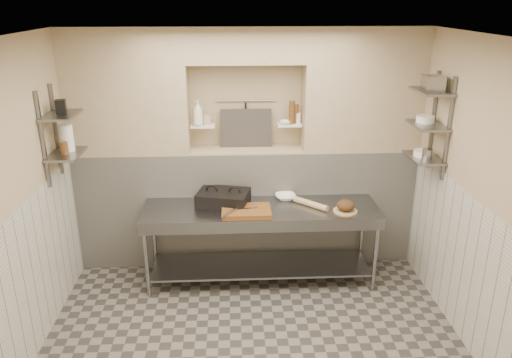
{
  "coord_description": "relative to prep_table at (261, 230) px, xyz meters",
  "views": [
    {
      "loc": [
        -0.18,
        -3.85,
        3.09
      ],
      "look_at": [
        0.07,
        0.9,
        1.35
      ],
      "focal_mm": 35.0,
      "sensor_mm": 36.0,
      "label": 1
    }
  ],
  "objects": [
    {
      "name": "shelf_rail_right_b",
      "position": [
        1.84,
        -0.33,
        1.21
      ],
      "size": [
        0.03,
        0.03,
        1.05
      ],
      "primitive_type": "cube",
      "color": "slate",
      "rests_on": "wall_right"
    },
    {
      "name": "wall_shelf_right_lower",
      "position": [
        1.7,
        -0.13,
        0.86
      ],
      "size": [
        0.3,
        0.5,
        0.02
      ],
      "primitive_type": "cube",
      "color": "slate",
      "rests_on": "wall_right"
    },
    {
      "name": "alcove_sill",
      "position": [
        -0.14,
        0.57,
        0.77
      ],
      "size": [
        1.3,
        0.4,
        0.02
      ],
      "primitive_type": "cube",
      "color": "tan",
      "rests_on": "backwall_lower"
    },
    {
      "name": "bowl_alcove",
      "position": [
        0.31,
        0.54,
        1.09
      ],
      "size": [
        0.17,
        0.17,
        0.04
      ],
      "primitive_type": "imported",
      "rotation": [
        0.0,
        0.0,
        0.35
      ],
      "color": "white",
      "rests_on": "alcove_shelf_right"
    },
    {
      "name": "utensil_rail",
      "position": [
        -0.14,
        0.74,
        1.31
      ],
      "size": [
        0.7,
        0.02,
        0.02
      ],
      "primitive_type": "cylinder",
      "rotation": [
        0.0,
        1.57,
        0.0
      ],
      "color": "gray",
      "rests_on": "wall_back"
    },
    {
      "name": "wainscot_left",
      "position": [
        -2.13,
        -1.18,
        0.06
      ],
      "size": [
        0.02,
        3.9,
        1.4
      ],
      "primitive_type": "cube",
      "color": "silver",
      "rests_on": "floor"
    },
    {
      "name": "wall_back",
      "position": [
        -0.14,
        0.82,
        0.76
      ],
      "size": [
        4.0,
        0.1,
        2.8
      ],
      "primitive_type": "cube",
      "color": "tan",
      "rests_on": "ground"
    },
    {
      "name": "alcove_shelf_left",
      "position": [
        -0.64,
        0.57,
        1.06
      ],
      "size": [
        0.28,
        0.16,
        0.02
      ],
      "primitive_type": "cube",
      "color": "white",
      "rests_on": "backwall_lower"
    },
    {
      "name": "rolling_pin",
      "position": [
        0.55,
        0.03,
        0.29
      ],
      "size": [
        0.36,
        0.35,
        0.07
      ],
      "primitive_type": "cylinder",
      "rotation": [
        1.57,
        0.0,
        0.8
      ],
      "color": "tan",
      "rests_on": "prep_table"
    },
    {
      "name": "jug_left",
      "position": [
        -1.98,
        -0.06,
        1.11
      ],
      "size": [
        0.14,
        0.14,
        0.27
      ],
      "primitive_type": "cylinder",
      "color": "white",
      "rests_on": "wall_shelf_left_lower"
    },
    {
      "name": "wall_shelf_right_mid",
      "position": [
        1.7,
        -0.13,
        1.21
      ],
      "size": [
        0.3,
        0.5,
        0.02
      ],
      "primitive_type": "cube",
      "color": "slate",
      "rests_on": "wall_right"
    },
    {
      "name": "bread_board",
      "position": [
        0.91,
        -0.13,
        0.27
      ],
      "size": [
        0.26,
        0.26,
        0.02
      ],
      "primitive_type": "cylinder",
      "color": "tan",
      "rests_on": "prep_table"
    },
    {
      "name": "knife_blade",
      "position": [
        -0.17,
        -0.11,
        0.31
      ],
      "size": [
        0.25,
        0.06,
        0.01
      ],
      "primitive_type": "cube",
      "rotation": [
        0.0,
        0.0,
        0.13
      ],
      "color": "gray",
      "rests_on": "cutting_board"
    },
    {
      "name": "tongs",
      "position": [
        -0.34,
        -0.21,
        0.32
      ],
      "size": [
        0.19,
        0.25,
        0.03
      ],
      "primitive_type": "cylinder",
      "rotation": [
        1.57,
        0.0,
        -0.61
      ],
      "color": "gray",
      "rests_on": "cutting_board"
    },
    {
      "name": "shelf_rail_right_a",
      "position": [
        1.84,
        0.07,
        1.21
      ],
      "size": [
        0.03,
        0.03,
        1.05
      ],
      "primitive_type": "cube",
      "color": "slate",
      "rests_on": "wall_right"
    },
    {
      "name": "wall_right",
      "position": [
        1.91,
        -1.18,
        0.76
      ],
      "size": [
        0.1,
        3.9,
        2.8
      ],
      "primitive_type": "cube",
      "color": "tan",
      "rests_on": "ground"
    },
    {
      "name": "panini_press",
      "position": [
        -0.41,
        0.15,
        0.33
      ],
      "size": [
        0.63,
        0.52,
        0.15
      ],
      "rotation": [
        0.0,
        0.0,
        -0.24
      ],
      "color": "black",
      "rests_on": "prep_table"
    },
    {
      "name": "condiment_b",
      "position": [
        0.39,
        0.57,
        1.2
      ],
      "size": [
        0.07,
        0.07,
        0.26
      ],
      "primitive_type": "cylinder",
      "color": "#543618",
      "rests_on": "alcove_shelf_right"
    },
    {
      "name": "jar_alcove",
      "position": [
        -0.58,
        0.57,
        1.13
      ],
      "size": [
        0.07,
        0.07,
        0.11
      ],
      "primitive_type": "cube",
      "color": "tan",
      "rests_on": "alcove_shelf_left"
    },
    {
      "name": "basket_right",
      "position": [
        1.7,
        -0.14,
        1.64
      ],
      "size": [
        0.2,
        0.24,
        0.14
      ],
      "primitive_type": "cube",
      "rotation": [
        0.0,
        0.0,
        -0.07
      ],
      "color": "gray",
      "rests_on": "wall_shelf_right_upper"
    },
    {
      "name": "backwall_header",
      "position": [
        -0.14,
        0.57,
        1.96
      ],
      "size": [
        1.3,
        0.4,
        0.4
      ],
      "primitive_type": "cube",
      "color": "tan",
      "rests_on": "backwall_lower"
    },
    {
      "name": "shelf_rail_left_a",
      "position": [
        -2.11,
        0.07,
        1.16
      ],
      "size": [
        0.03,
        0.03,
        0.95
      ],
      "primitive_type": "cube",
      "color": "slate",
      "rests_on": "wall_left"
    },
    {
      "name": "backwall_lower",
      "position": [
        -0.14,
        0.57,
        0.06
      ],
      "size": [
        4.0,
        0.4,
        1.4
      ],
      "primitive_type": "cube",
      "color": "silver",
      "rests_on": "floor"
    },
    {
      "name": "bowl_right_mid",
      "position": [
        1.7,
        -0.06,
        1.25
      ],
      "size": [
        0.19,
        0.19,
        0.07
      ],
      "primitive_type": "cylinder",
      "color": "white",
      "rests_on": "wall_shelf_right_mid"
    },
    {
      "name": "splash_panel",
      "position": [
        -0.14,
        0.67,
        1.0
      ],
      "size": [
        0.6,
        0.08,
        0.45
      ],
      "primitive_type": "cube",
      "rotation": [
        -0.14,
        0.0,
        0.0
      ],
      "color": "#383330",
      "rests_on": "alcove_sill"
    },
    {
      "name": "jar_left",
      "position": [
        -1.98,
        -0.18,
        1.03
      ],
      "size": [
        0.08,
        0.08,
        0.12
      ],
      "primitive_type": "cylinder",
      "color": "#543618",
      "rests_on": "wall_shelf_left_lower"
    },
    {
      "name": "bottle_soap",
      "position": [
        -0.68,
        0.52,
        1.21
      ],
      "size": [
        0.13,
        0.14,
        0.29
      ],
      "primitive_type": "imported",
      "rotation": [
        0.0,
        0.0,
        -0.25
      ],
      "color": "white",
      "rests_on": "alcove_shelf_left"
    },
    {
      "name": "wainscot_right",
      "position": [
        1.85,
        -1.18,
        0.06
      ],
      "size": [
        0.02,
        3.9,
        1.4
      ],
      "primitive_type": "cube",
      "color": "silver",
      "rests_on": "floor"
    },
    {
      "name": "shelf_rail_left_b",
      "position": [
        -2.11,
        -0.33,
        1.16
      ],
      "size": [
        0.03,
        0.03,
        0.95
      ],
      "primitive_type": "cube",
      "color": "slate",
      "rests_on": "wall_left"
    },
    {
      "name": "condiment_c",
      "position": [
        0.46,
        0.59,
        1.13
      ],
      "size": [
        0.07,
        0.07,
        0.12
      ],
      "primitive_type": "cylinder",
      "color": "white",
      "rests_on": "alcove_shelf_right"
    },
    {
      "name": "mixing_bowl",
      "position": [
        0.3,
        0.25,
        0.29
      ],
      "size": [
        0.25,
        0.25,
        0.06
      ],
      "primitive_type": "imported",
      "rotation": [
        0.0,
        0.0,
        0.09
      ],
      "color": "white",
      "rests_on": "prep_table"
    },
    {
      "name": "canister_right",
      "position": [
        1.7,
        -0.22,
        0.92
      ],
      "size": [
        0.11,
        0.11,
        0.11
      ],
      "primitive_type": "cylinder",
      "color": "gray",
      "rests_on": "wall_shelf_right_lower"
    },
    {
      "name": "box_left_upper",
      "position": [
        -1.98,
        -0.11,
        1.44
      ],
      "size": [
        0.11,
        0.11,
        0.13
      ],
      "primitive_type": "cube",
      "rotation": [
        0.0,
        0.0,
        0.17
      ],
      "color": "black",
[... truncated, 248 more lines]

